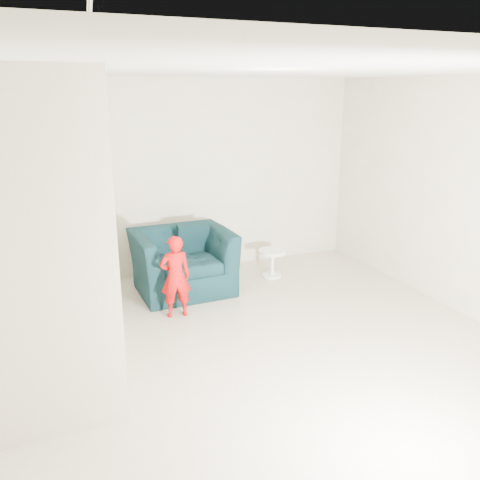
% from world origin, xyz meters
% --- Properties ---
extents(floor, '(5.50, 5.50, 0.00)m').
position_xyz_m(floor, '(0.00, 0.00, 0.00)').
color(floor, tan).
rests_on(floor, ground).
extents(ceiling, '(5.50, 5.50, 0.00)m').
position_xyz_m(ceiling, '(0.00, 0.00, 2.70)').
color(ceiling, silver).
rests_on(ceiling, back_wall).
extents(back_wall, '(5.00, 0.00, 5.00)m').
position_xyz_m(back_wall, '(0.00, 2.75, 1.35)').
color(back_wall, '#B5AD93').
rests_on(back_wall, floor).
extents(right_wall, '(0.00, 5.50, 5.50)m').
position_xyz_m(right_wall, '(2.50, 0.00, 1.35)').
color(right_wall, '#B5AD93').
rests_on(right_wall, floor).
extents(armchair, '(1.25, 1.10, 0.80)m').
position_xyz_m(armchair, '(-0.33, 2.00, 0.40)').
color(armchair, black).
rests_on(armchair, floor).
extents(toddler, '(0.37, 0.25, 0.97)m').
position_xyz_m(toddler, '(-0.62, 1.26, 0.48)').
color(toddler, '#A0050C').
rests_on(toddler, floor).
extents(side_table, '(0.39, 0.39, 0.39)m').
position_xyz_m(side_table, '(0.97, 2.01, 0.26)').
color(side_table, white).
rests_on(side_table, floor).
extents(staircase, '(1.02, 3.03, 3.62)m').
position_xyz_m(staircase, '(-2.00, 0.55, 0.95)').
color(staircase, '#ADA089').
rests_on(staircase, floor).
extents(cushion, '(0.43, 0.20, 0.42)m').
position_xyz_m(cushion, '(-0.12, 2.21, 0.64)').
color(cushion, black).
rests_on(cushion, armchair).
extents(throw, '(0.05, 0.46, 0.52)m').
position_xyz_m(throw, '(-0.85, 1.92, 0.50)').
color(throw, black).
rests_on(throw, armchair).
extents(phone, '(0.04, 0.05, 0.10)m').
position_xyz_m(phone, '(-0.54, 1.24, 0.84)').
color(phone, black).
rests_on(phone, toddler).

